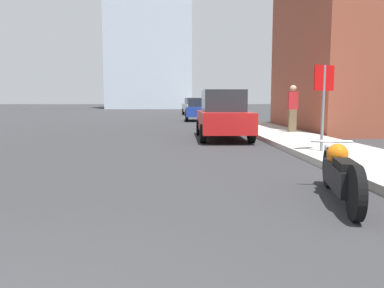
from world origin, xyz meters
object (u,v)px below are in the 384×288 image
parked_car_blue (200,110)px  stop_sign (324,93)px  motorcycle (340,173)px  parked_car_red (223,115)px  parked_car_silver (194,106)px  pedestrian (293,108)px

parked_car_blue → stop_sign: 17.52m
motorcycle → parked_car_red: 8.62m
parked_car_blue → parked_car_silver: bearing=90.7°
stop_sign → pedestrian: bearing=79.3°
parked_car_silver → parked_car_blue: bearing=-96.6°
stop_sign → parked_car_red: bearing=111.4°
parked_car_silver → stop_sign: size_ratio=2.11×
parked_car_red → pedestrian: bearing=22.4°
parked_car_red → stop_sign: stop_sign is taller
stop_sign → pedestrian: 5.92m
parked_car_silver → pedestrian: pedestrian is taller
parked_car_blue → parked_car_red: bearing=-88.4°
motorcycle → stop_sign: bearing=84.7°
parked_car_red → parked_car_blue: 12.75m
pedestrian → parked_car_red: bearing=-158.5°
parked_car_red → stop_sign: (1.82, -4.65, 0.70)m
motorcycle → pedestrian: pedestrian is taller
parked_car_red → pedestrian: pedestrian is taller
parked_car_blue → parked_car_silver: parked_car_silver is taller
parked_car_blue → stop_sign: (1.86, -17.40, 0.76)m
parked_car_red → parked_car_silver: size_ratio=1.04×
parked_car_red → parked_car_silver: bearing=90.7°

